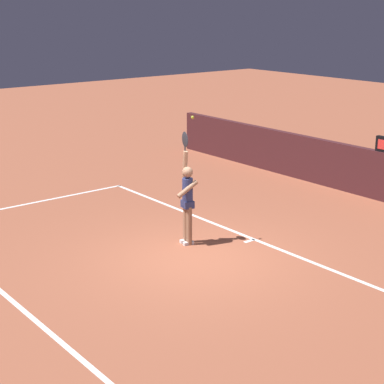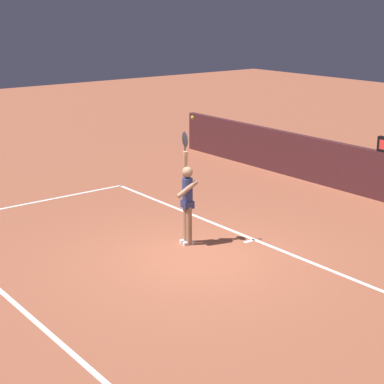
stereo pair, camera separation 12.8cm
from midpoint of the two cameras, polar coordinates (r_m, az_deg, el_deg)
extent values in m
plane|color=#9C5339|center=(13.53, 0.67, -5.82)|extent=(60.00, 60.00, 0.00)
cube|color=white|center=(14.57, 5.84, -4.25)|extent=(11.49, 0.10, 0.00)
cube|color=white|center=(11.70, -14.73, -10.08)|extent=(11.49, 0.10, 0.00)
cube|color=white|center=(17.67, -13.97, -0.95)|extent=(0.10, 5.70, 0.00)
cube|color=white|center=(14.47, 5.41, -4.39)|extent=(0.10, 0.30, 0.00)
cylinder|color=#9D7153|center=(14.06, 0.00, -3.04)|extent=(0.13, 0.13, 0.88)
cylinder|color=#9D7153|center=(14.19, -0.29, -2.85)|extent=(0.13, 0.13, 0.88)
cube|color=white|center=(14.19, -0.08, -4.59)|extent=(0.15, 0.25, 0.07)
cube|color=white|center=(14.32, -0.36, -4.39)|extent=(0.15, 0.25, 0.07)
cylinder|color=navy|center=(13.90, -0.15, -0.01)|extent=(0.23, 0.23, 0.62)
cube|color=navy|center=(13.97, -0.15, -1.08)|extent=(0.30, 0.27, 0.16)
sphere|color=#9D7153|center=(13.78, -0.15, 1.79)|extent=(0.23, 0.23, 0.23)
cylinder|color=#9D7153|center=(13.84, -0.37, 2.51)|extent=(0.19, 0.13, 0.60)
cylinder|color=#9D7153|center=(13.74, -0.16, 0.26)|extent=(0.20, 0.51, 0.37)
ellipsoid|color=black|center=(13.72, -0.37, 4.72)|extent=(0.33, 0.10, 0.38)
cylinder|color=black|center=(13.76, -0.37, 3.94)|extent=(0.03, 0.03, 0.18)
sphere|color=#CFDC38|center=(13.53, 0.32, 6.69)|extent=(0.07, 0.07, 0.07)
camera|label=1|loc=(0.06, -89.74, 0.08)|focal=59.63mm
camera|label=2|loc=(0.06, 90.26, -0.08)|focal=59.63mm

